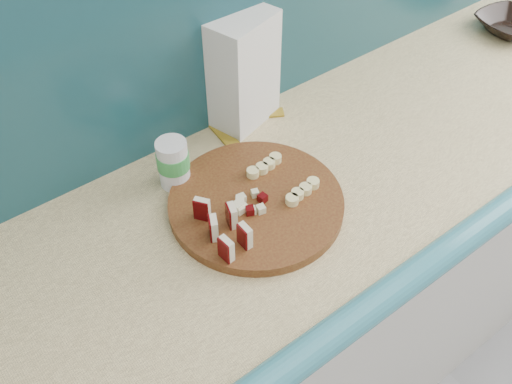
{
  "coord_description": "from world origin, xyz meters",
  "views": [
    {
      "loc": [
        -0.63,
        0.89,
        1.75
      ],
      "look_at": [
        -0.16,
        1.51,
        0.95
      ],
      "focal_mm": 40.0,
      "sensor_mm": 36.0,
      "label": 1
    }
  ],
  "objects": [
    {
      "name": "apple_wedges",
      "position": [
        -0.27,
        1.47,
        0.96
      ],
      "size": [
        0.07,
        0.14,
        0.05
      ],
      "color": "beige",
      "rests_on": "cutting_board"
    },
    {
      "name": "backsplash",
      "position": [
        0.1,
        1.79,
        1.16
      ],
      "size": [
        2.2,
        0.02,
        0.5
      ],
      "primitive_type": "cube",
      "color": "teal",
      "rests_on": "kitchen_counter"
    },
    {
      "name": "banana_peel",
      "position": [
        -0.03,
        1.76,
        0.91
      ],
      "size": [
        0.19,
        0.16,
        0.01
      ],
      "rotation": [
        0.0,
        0.0,
        0.34
      ],
      "color": "#AF9521",
      "rests_on": "kitchen_counter"
    },
    {
      "name": "apple_chunks",
      "position": [
        -0.18,
        1.51,
        0.94
      ],
      "size": [
        0.05,
        0.06,
        0.02
      ],
      "color": "beige",
      "rests_on": "cutting_board"
    },
    {
      "name": "cutting_board",
      "position": [
        -0.16,
        1.51,
        0.92
      ],
      "size": [
        0.39,
        0.39,
        0.02
      ],
      "primitive_type": "cylinder",
      "rotation": [
        0.0,
        0.0,
        0.1
      ],
      "color": "#431C0E",
      "rests_on": "kitchen_counter"
    },
    {
      "name": "canister",
      "position": [
        -0.25,
        1.67,
        0.97
      ],
      "size": [
        0.07,
        0.07,
        0.11
      ],
      "rotation": [
        0.0,
        0.0,
        -0.29
      ],
      "color": "silver",
      "rests_on": "kitchen_counter"
    },
    {
      "name": "banana_slices",
      "position": [
        -0.09,
        1.52,
        0.94
      ],
      "size": [
        0.1,
        0.14,
        0.02
      ],
      "color": "#E8D98E",
      "rests_on": "cutting_board"
    },
    {
      "name": "flour_bag",
      "position": [
        -0.01,
        1.76,
        1.04
      ],
      "size": [
        0.18,
        0.15,
        0.26
      ],
      "primitive_type": "cube",
      "rotation": [
        0.0,
        0.0,
        0.27
      ],
      "color": "silver",
      "rests_on": "kitchen_counter"
    },
    {
      "name": "kitchen_counter",
      "position": [
        0.1,
        1.5,
        0.46
      ],
      "size": [
        2.2,
        0.63,
        0.91
      ],
      "color": "silver",
      "rests_on": "ground"
    },
    {
      "name": "brown_bowl",
      "position": [
        0.82,
        1.62,
        0.93
      ],
      "size": [
        0.19,
        0.19,
        0.04
      ],
      "primitive_type": "imported",
      "rotation": [
        0.0,
        0.0,
        -0.08
      ],
      "color": "black",
      "rests_on": "kitchen_counter"
    }
  ]
}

